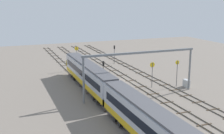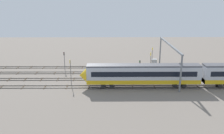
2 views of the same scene
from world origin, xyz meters
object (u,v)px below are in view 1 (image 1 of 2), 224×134
overhead_gantry (141,62)px  relay_cabinet (186,83)px  signal_light_trackside_departure (103,70)px  train (111,94)px  speed_sign_near_foreground (177,70)px  speed_sign_mid_trackside (152,71)px  signal_light_trackside_approach (114,52)px  speed_sign_far_trackside (77,55)px

overhead_gantry → relay_cabinet: 12.14m
signal_light_trackside_departure → relay_cabinet: size_ratio=3.47×
overhead_gantry → relay_cabinet: bearing=-82.3°
train → speed_sign_near_foreground: bearing=-66.6°
overhead_gantry → signal_light_trackside_departure: bearing=29.0°
train → speed_sign_near_foreground: speed_sign_near_foreground is taller
speed_sign_near_foreground → overhead_gantry: bearing=104.9°
speed_sign_mid_trackside → signal_light_trackside_approach: 22.61m
overhead_gantry → relay_cabinet: size_ratio=14.42×
overhead_gantry → speed_sign_mid_trackside: 6.38m
speed_sign_near_foreground → relay_cabinet: 3.19m
speed_sign_far_trackside → signal_light_trackside_approach: speed_sign_far_trackside is taller
overhead_gantry → speed_sign_far_trackside: bearing=13.3°
speed_sign_near_foreground → signal_light_trackside_departure: (5.08, 13.29, -0.01)m
train → signal_light_trackside_approach: (30.91, -12.89, 0.47)m
overhead_gantry → signal_light_trackside_approach: overhead_gantry is taller
train → speed_sign_far_trackside: (27.54, -1.89, 0.98)m
speed_sign_mid_trackside → signal_light_trackside_approach: speed_sign_mid_trackside is taller
train → speed_sign_mid_trackside: (8.34, -11.67, 0.62)m
speed_sign_near_foreground → speed_sign_far_trackside: size_ratio=0.92×
speed_sign_far_trackside → train: bearing=176.1°
speed_sign_near_foreground → speed_sign_far_trackside: speed_sign_far_trackside is taller
overhead_gantry → speed_sign_far_trackside: overhead_gantry is taller
signal_light_trackside_approach → relay_cabinet: bearing=-168.2°
train → speed_sign_mid_trackside: bearing=-54.5°
speed_sign_mid_trackside → speed_sign_far_trackside: bearing=27.0°
signal_light_trackside_approach → train: bearing=157.4°
speed_sign_far_trackside → signal_light_trackside_departure: size_ratio=1.11×
signal_light_trackside_approach → signal_light_trackside_departure: (-18.72, 9.75, 0.15)m
train → relay_cabinet: train is taller
speed_sign_near_foreground → signal_light_trackside_approach: bearing=8.5°
signal_light_trackside_approach → speed_sign_mid_trackside: bearing=176.9°
speed_sign_mid_trackside → signal_light_trackside_departure: 9.37m
speed_sign_near_foreground → speed_sign_mid_trackside: bearing=75.6°
speed_sign_far_trackside → signal_light_trackside_departure: (-15.35, -1.24, -0.35)m
train → speed_sign_near_foreground: 17.91m
train → speed_sign_mid_trackside: train is taller
train → overhead_gantry: 9.35m
speed_sign_near_foreground → signal_light_trackside_approach: speed_sign_near_foreground is taller
relay_cabinet → speed_sign_mid_trackside: bearing=71.0°
signal_light_trackside_approach → relay_cabinet: size_ratio=3.29×
signal_light_trackside_departure → speed_sign_near_foreground: bearing=-110.9°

